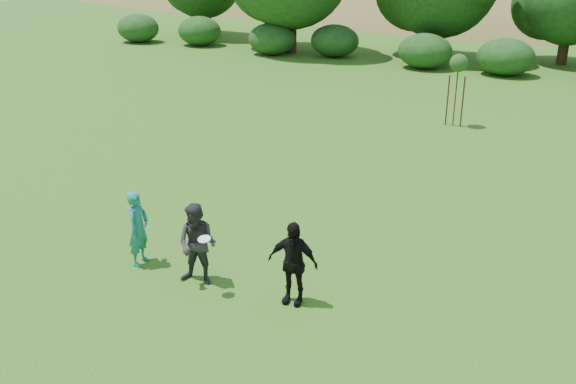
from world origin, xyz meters
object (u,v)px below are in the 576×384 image
object	(u,v)px
player_grey	(197,245)
sapling	(459,65)
player_black	(293,263)
player_teal	(138,228)

from	to	relation	value
player_grey	sapling	world-z (taller)	sapling
player_grey	player_black	distance (m)	2.18
player_grey	sapling	distance (m)	15.17
player_grey	sapling	size ratio (longest dim) A/B	0.64
sapling	player_teal	bearing A→B (deg)	-101.94
player_teal	player_grey	size ratio (longest dim) A/B	0.97
player_teal	sapling	world-z (taller)	sapling
player_teal	player_grey	distance (m)	1.71
player_black	sapling	size ratio (longest dim) A/B	0.63
player_grey	sapling	xyz separation A→B (m)	(1.45, 15.02, 1.50)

